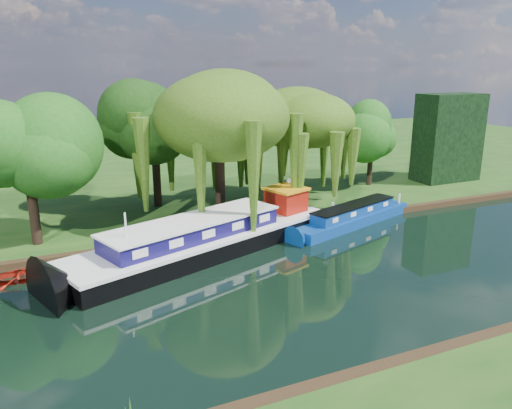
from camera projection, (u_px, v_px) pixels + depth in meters
name	position (u px, v px, depth m)	size (l,w,h in m)	color
ground	(368.00, 270.00, 27.66)	(120.00, 120.00, 0.00)	black
far_bank	(190.00, 161.00, 57.46)	(120.00, 52.00, 0.45)	#173D10
dutch_barge	(209.00, 237.00, 30.12)	(18.15, 9.67, 3.76)	black
narrowboat	(353.00, 217.00, 35.36)	(11.12, 5.25, 1.62)	navy
red_dinghy	(23.00, 279.00, 26.44)	(2.23, 3.12, 0.65)	maroon
willow_left	(219.00, 117.00, 33.78)	(8.15, 8.15, 9.77)	black
willow_right	(298.00, 129.00, 37.59)	(6.61, 6.61, 8.05)	black
tree_far_left	(26.00, 147.00, 28.89)	(5.37, 5.37, 8.65)	black
tree_far_mid	(154.00, 128.00, 37.00)	(5.34, 5.34, 8.73)	black
tree_far_right	(372.00, 135.00, 44.18)	(4.00, 4.00, 6.55)	black
conifer_hedge	(448.00, 138.00, 46.22)	(6.00, 3.00, 8.00)	black
lamppost	(289.00, 186.00, 36.42)	(0.36, 0.36, 2.56)	silver
mooring_posts	(290.00, 215.00, 34.58)	(19.16, 0.16, 1.00)	silver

